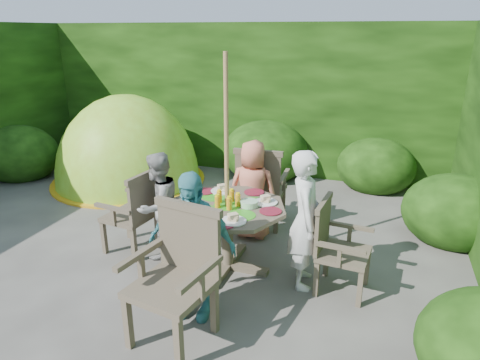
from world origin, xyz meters
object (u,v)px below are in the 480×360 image
(child_front, at_px, (192,246))
(garden_chair_front, at_px, (177,273))
(parasol_pole, at_px, (227,169))
(garden_chair_back, at_px, (261,186))
(patio_table, at_px, (228,216))
(child_left, at_px, (158,206))
(child_right, at_px, (306,220))
(dome_tent, at_px, (129,180))
(garden_chair_right, at_px, (336,246))
(child_back, at_px, (253,190))
(garden_chair_left, at_px, (135,211))

(child_front, bearing_deg, garden_chair_front, -92.74)
(parasol_pole, relative_size, garden_chair_back, 2.18)
(patio_table, xyz_separation_m, child_left, (-0.80, 0.02, -0.01))
(patio_table, height_order, child_front, child_front)
(garden_chair_back, bearing_deg, garden_chair_front, 85.65)
(child_right, relative_size, dome_tent, 0.48)
(garden_chair_right, xyz_separation_m, child_front, (-1.12, -0.78, 0.20))
(child_back, bearing_deg, garden_chair_left, 32.91)
(garden_chair_right, relative_size, garden_chair_left, 0.95)
(patio_table, height_order, child_left, child_left)
(child_right, bearing_deg, garden_chair_left, 75.59)
(garden_chair_right, bearing_deg, child_left, 94.09)
(patio_table, relative_size, garden_chair_back, 1.24)
(parasol_pole, xyz_separation_m, garden_chair_front, (-0.01, -1.09, -0.54))
(garden_chair_left, height_order, child_right, child_right)
(child_back, bearing_deg, garden_chair_front, 87.03)
(garden_chair_right, bearing_deg, dome_tent, 65.55)
(dome_tent, bearing_deg, child_back, -15.92)
(garden_chair_right, xyz_separation_m, garden_chair_back, (-1.07, 1.11, 0.08))
(child_front, height_order, dome_tent, dome_tent)
(garden_chair_left, relative_size, child_back, 0.76)
(garden_chair_front, bearing_deg, dome_tent, 138.69)
(garden_chair_left, xyz_separation_m, child_front, (1.08, -0.82, 0.18))
(child_front, bearing_deg, garden_chair_back, 84.26)
(garden_chair_back, bearing_deg, child_right, 121.49)
(dome_tent, bearing_deg, garden_chair_right, -19.44)
(patio_table, distance_m, garden_chair_front, 1.09)
(parasol_pole, distance_m, child_right, 0.90)
(child_right, bearing_deg, garden_chair_back, 21.37)
(patio_table, distance_m, garden_chair_right, 1.11)
(child_left, height_order, child_front, child_front)
(patio_table, bearing_deg, child_front, -91.81)
(garden_chair_left, bearing_deg, child_front, 59.90)
(parasol_pole, distance_m, child_left, 0.95)
(parasol_pole, height_order, dome_tent, parasol_pole)
(garden_chair_right, distance_m, garden_chair_back, 1.54)
(parasol_pole, xyz_separation_m, child_right, (0.80, -0.02, -0.42))
(garden_chair_left, distance_m, dome_tent, 2.54)
(child_back, bearing_deg, dome_tent, -28.26)
(patio_table, relative_size, garden_chair_front, 1.19)
(garden_chair_left, distance_m, child_right, 1.91)
(garden_chair_left, bearing_deg, child_right, 95.90)
(parasol_pole, distance_m, garden_chair_left, 1.26)
(garden_chair_back, distance_m, dome_tent, 2.80)
(patio_table, bearing_deg, dome_tent, 140.84)
(garden_chair_right, relative_size, garden_chair_front, 0.82)
(child_left, bearing_deg, dome_tent, -128.52)
(child_left, xyz_separation_m, child_front, (0.78, -0.82, 0.07))
(child_left, distance_m, child_back, 1.13)
(garden_chair_left, xyz_separation_m, garden_chair_front, (1.08, -1.11, 0.08))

